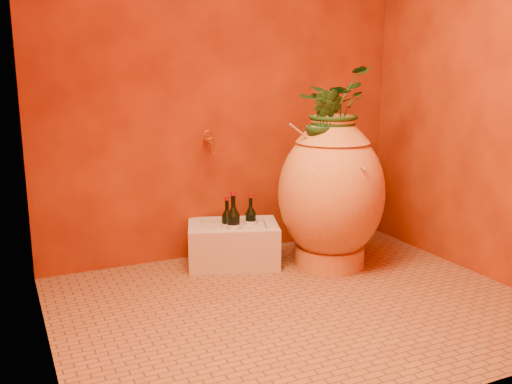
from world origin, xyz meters
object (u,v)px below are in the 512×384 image
stone_basin (233,245)px  amphora (331,193)px  wine_bottle_c (251,223)px  wall_tap (209,141)px  wine_bottle_a (233,227)px  wine_bottle_b (227,225)px

stone_basin → amphora: bearing=-26.5°
wine_bottle_c → wall_tap: wall_tap is taller
amphora → stone_basin: 0.71m
wine_bottle_a → amphora: bearing=-19.7°
amphora → wine_bottle_a: amphora is taller
stone_basin → wall_tap: 0.68m
wine_bottle_c → amphora: bearing=-36.7°
wine_bottle_a → wall_tap: size_ratio=2.30×
stone_basin → wine_bottle_a: wine_bottle_a is taller
stone_basin → wine_bottle_a: 0.16m
wine_bottle_c → wall_tap: (-0.23, 0.14, 0.53)m
wine_bottle_a → wine_bottle_c: bearing=31.8°
wine_bottle_b → wine_bottle_c: bearing=-3.3°
amphora → wine_bottle_b: size_ratio=3.26×
stone_basin → wine_bottle_c: (0.14, 0.03, 0.12)m
stone_basin → wine_bottle_b: size_ratio=2.25×
stone_basin → wall_tap: size_ratio=4.33×
amphora → wall_tap: amphora is taller
wine_bottle_b → stone_basin: bearing=-61.2°
wine_bottle_b → wall_tap: wall_tap is taller
wine_bottle_a → stone_basin: bearing=69.9°
wine_bottle_a → wine_bottle_c: wine_bottle_a is taller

